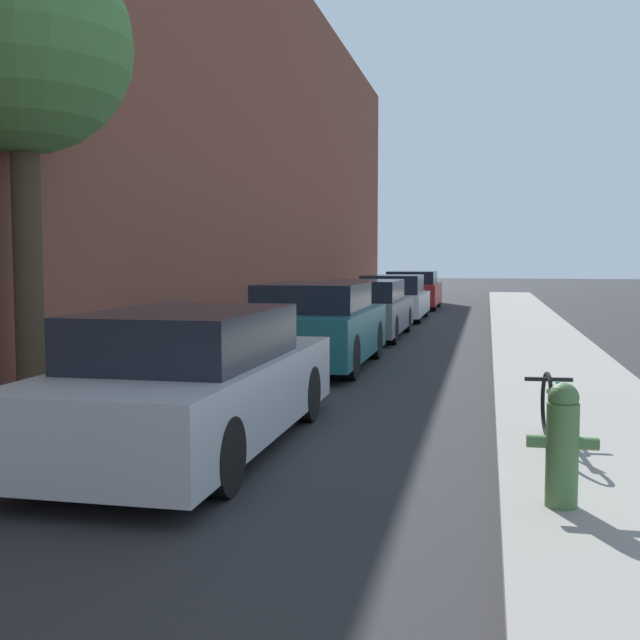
# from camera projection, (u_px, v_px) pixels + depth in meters

# --- Properties ---
(ground_plane) EXTENTS (120.00, 120.00, 0.00)m
(ground_plane) POSITION_uv_depth(u_px,v_px,m) (391.00, 353.00, 15.00)
(ground_plane) COLOR #28282B
(sidewalk_left) EXTENTS (2.00, 52.00, 0.12)m
(sidewalk_left) POSITION_uv_depth(u_px,v_px,m) (247.00, 346.00, 15.60)
(sidewalk_left) COLOR gray
(sidewalk_left) RESTS_ON ground
(sidewalk_right) EXTENTS (2.00, 52.00, 0.12)m
(sidewalk_right) POSITION_uv_depth(u_px,v_px,m) (548.00, 354.00, 14.39)
(sidewalk_right) COLOR gray
(sidewalk_right) RESTS_ON ground
(building_facade_left) EXTENTS (0.70, 52.00, 10.23)m
(building_facade_left) POSITION_uv_depth(u_px,v_px,m) (181.00, 93.00, 15.49)
(building_facade_left) COLOR brown
(building_facade_left) RESTS_ON ground
(parked_car_silver) EXTENTS (1.70, 4.55, 1.34)m
(parked_car_silver) POSITION_uv_depth(u_px,v_px,m) (194.00, 382.00, 7.38)
(parked_car_silver) COLOR black
(parked_car_silver) RESTS_ON ground
(parked_car_teal) EXTENTS (1.81, 4.13, 1.41)m
(parked_car_teal) POSITION_uv_depth(u_px,v_px,m) (316.00, 327.00, 12.98)
(parked_car_teal) COLOR black
(parked_car_teal) RESTS_ON ground
(parked_car_grey) EXTENTS (1.78, 4.61, 1.32)m
(parked_car_grey) POSITION_uv_depth(u_px,v_px,m) (366.00, 310.00, 17.98)
(parked_car_grey) COLOR black
(parked_car_grey) RESTS_ON ground
(parked_car_white) EXTENTS (1.89, 4.16, 1.33)m
(parked_car_white) POSITION_uv_depth(u_px,v_px,m) (393.00, 298.00, 23.20)
(parked_car_white) COLOR black
(parked_car_white) RESTS_ON ground
(parked_car_red) EXTENTS (1.89, 4.12, 1.36)m
(parked_car_red) POSITION_uv_depth(u_px,v_px,m) (413.00, 290.00, 28.43)
(parked_car_red) COLOR black
(parked_car_red) RESTS_ON ground
(street_tree_near) EXTENTS (2.56, 2.56, 5.47)m
(street_tree_near) POSITION_uv_depth(u_px,v_px,m) (22.00, 47.00, 9.00)
(street_tree_near) COLOR #423323
(street_tree_near) RESTS_ON sidewalk_left
(fire_hydrant) EXTENTS (0.47, 0.22, 0.85)m
(fire_hydrant) POSITION_uv_depth(u_px,v_px,m) (562.00, 443.00, 5.28)
(fire_hydrant) COLOR #47703D
(fire_hydrant) RESTS_ON sidewalk_right
(bicycle) EXTENTS (0.44, 1.51, 0.62)m
(bicycle) POSITION_uv_depth(u_px,v_px,m) (554.00, 412.00, 6.99)
(bicycle) COLOR black
(bicycle) RESTS_ON sidewalk_right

